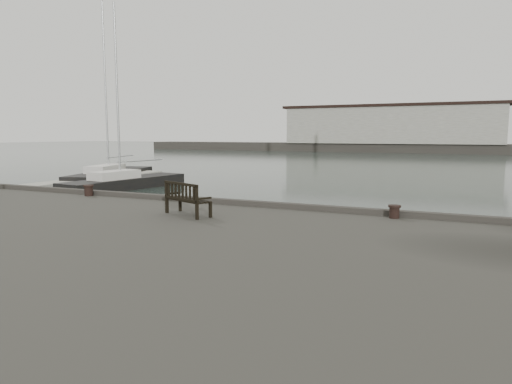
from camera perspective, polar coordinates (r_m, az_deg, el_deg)
ground at (r=16.59m, az=-3.37°, el=-6.78°), size 400.00×400.00×0.00m
pontoon at (r=36.88m, az=-24.00°, el=0.74°), size 2.00×24.00×0.50m
breakwater at (r=106.90m, az=18.21°, el=7.01°), size 140.00×9.50×12.20m
bench at (r=14.02m, az=-8.59°, el=-1.63°), size 1.80×1.19×0.98m
bollard_left at (r=19.48m, az=-20.19°, el=0.20°), size 0.50×0.50×0.44m
bollard_right at (r=14.01m, az=16.91°, el=-2.37°), size 0.42×0.42×0.38m
yacht_b at (r=42.37m, az=-17.52°, el=1.78°), size 5.82×12.38×15.72m
yacht_c at (r=35.27m, az=-15.95°, el=0.81°), size 3.69×10.56×13.81m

